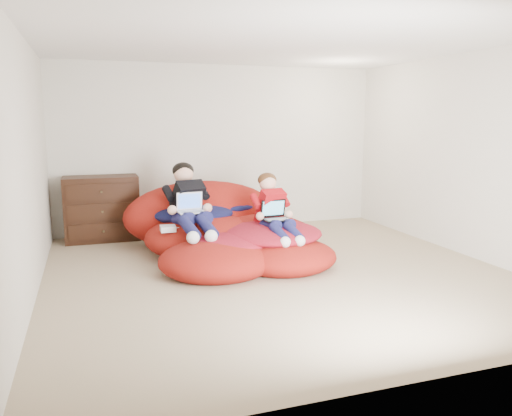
{
  "coord_description": "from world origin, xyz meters",
  "views": [
    {
      "loc": [
        -1.94,
        -5.01,
        1.69
      ],
      "look_at": [
        -0.18,
        0.26,
        0.7
      ],
      "focal_mm": 35.0,
      "sensor_mm": 36.0,
      "label": 1
    }
  ],
  "objects_px": {
    "younger_boy": "(274,208)",
    "laptop_black": "(275,214)",
    "older_boy": "(189,200)",
    "laptop_white": "(191,207)",
    "dresser": "(102,208)",
    "beanbag_pile": "(227,233)"
  },
  "relations": [
    {
      "from": "younger_boy",
      "to": "laptop_black",
      "type": "relative_size",
      "value": 3.12
    },
    {
      "from": "older_boy",
      "to": "laptop_white",
      "type": "relative_size",
      "value": 3.95
    },
    {
      "from": "dresser",
      "to": "older_boy",
      "type": "distance_m",
      "value": 1.61
    },
    {
      "from": "dresser",
      "to": "older_boy",
      "type": "xyz_separation_m",
      "value": [
        1.0,
        -1.23,
        0.26
      ]
    },
    {
      "from": "dresser",
      "to": "laptop_black",
      "type": "relative_size",
      "value": 3.11
    },
    {
      "from": "beanbag_pile",
      "to": "younger_boy",
      "type": "height_order",
      "value": "younger_boy"
    },
    {
      "from": "older_boy",
      "to": "laptop_black",
      "type": "distance_m",
      "value": 1.09
    },
    {
      "from": "dresser",
      "to": "younger_boy",
      "type": "xyz_separation_m",
      "value": [
        1.95,
        -1.7,
        0.19
      ]
    },
    {
      "from": "older_boy",
      "to": "laptop_white",
      "type": "xyz_separation_m",
      "value": [
        -0.0,
        -0.12,
        -0.07
      ]
    },
    {
      "from": "beanbag_pile",
      "to": "older_boy",
      "type": "bearing_deg",
      "value": 174.59
    },
    {
      "from": "beanbag_pile",
      "to": "laptop_white",
      "type": "height_order",
      "value": "beanbag_pile"
    },
    {
      "from": "dresser",
      "to": "laptop_white",
      "type": "height_order",
      "value": "dresser"
    },
    {
      "from": "dresser",
      "to": "younger_boy",
      "type": "relative_size",
      "value": 1.0
    },
    {
      "from": "laptop_black",
      "to": "beanbag_pile",
      "type": "bearing_deg",
      "value": 135.52
    },
    {
      "from": "younger_boy",
      "to": "laptop_white",
      "type": "distance_m",
      "value": 1.01
    },
    {
      "from": "laptop_black",
      "to": "laptop_white",
      "type": "bearing_deg",
      "value": 157.24
    },
    {
      "from": "beanbag_pile",
      "to": "laptop_white",
      "type": "distance_m",
      "value": 0.6
    },
    {
      "from": "beanbag_pile",
      "to": "younger_boy",
      "type": "distance_m",
      "value": 0.74
    },
    {
      "from": "dresser",
      "to": "laptop_black",
      "type": "distance_m",
      "value": 2.62
    },
    {
      "from": "older_boy",
      "to": "younger_boy",
      "type": "relative_size",
      "value": 1.27
    },
    {
      "from": "older_boy",
      "to": "laptop_white",
      "type": "distance_m",
      "value": 0.14
    },
    {
      "from": "beanbag_pile",
      "to": "laptop_white",
      "type": "xyz_separation_m",
      "value": [
        -0.47,
        -0.07,
        0.37
      ]
    }
  ]
}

